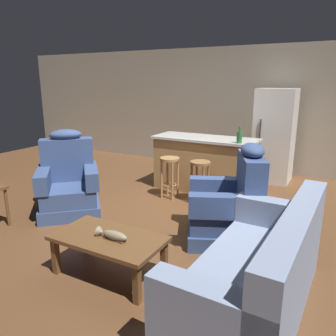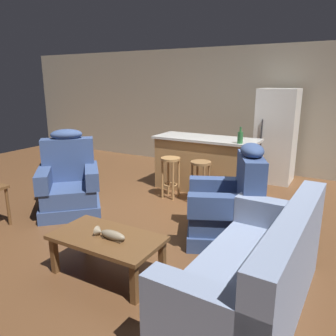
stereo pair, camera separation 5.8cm
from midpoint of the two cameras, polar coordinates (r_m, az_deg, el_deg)
name	(u,v)px [view 1 (the left image)]	position (r m, az deg, el deg)	size (l,w,h in m)	color
ground_plane	(168,216)	(4.79, -0.41, -8.34)	(12.00, 12.00, 0.00)	brown
back_wall	(237,109)	(7.31, 11.73, 9.98)	(12.00, 0.05, 2.60)	#A89E89
coffee_table	(109,242)	(3.35, -10.79, -12.48)	(1.10, 0.60, 0.42)	brown
fish_figurine	(112,235)	(3.25, -10.25, -11.41)	(0.34, 0.10, 0.10)	#4C3823
couch	(259,274)	(2.94, 14.95, -17.48)	(0.92, 1.93, 0.94)	#8493B2
recliner_near_lamp	(69,184)	(5.06, -17.23, -2.63)	(1.19, 1.19, 1.20)	#384C7A
recliner_near_island	(230,206)	(4.05, 10.41, -6.59)	(1.11, 1.11, 1.20)	#384C7A
kitchen_island	(204,164)	(5.79, 6.08, 0.71)	(1.80, 0.70, 0.95)	#AD7F4C
bar_stool_left	(170,170)	(5.39, 0.00, -0.34)	(0.32, 0.32, 0.68)	#A87A47
bar_stool_right	(200,174)	(5.16, 5.26, -1.10)	(0.32, 0.32, 0.68)	olive
refrigerator	(274,136)	(6.59, 17.77, 5.38)	(0.70, 0.69, 1.76)	white
bottle_tall_green	(239,137)	(5.22, 12.01, 5.30)	(0.09, 0.09, 0.26)	#2D6B38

